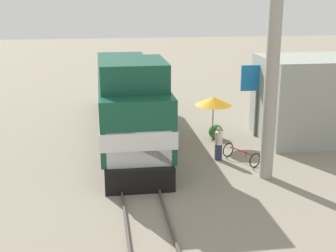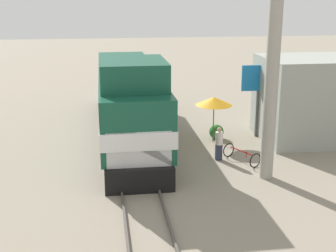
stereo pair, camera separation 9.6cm
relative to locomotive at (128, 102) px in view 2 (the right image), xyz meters
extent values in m
plane|color=gray|center=(0.00, -3.85, -1.95)|extent=(120.00, 120.00, 0.00)
cube|color=#4C4742|center=(-0.72, -3.85, -1.88)|extent=(0.08, 36.28, 0.15)
cube|color=#4C4742|center=(0.72, -3.85, -1.88)|extent=(0.08, 36.28, 0.15)
cube|color=black|center=(0.00, 0.50, -1.46)|extent=(2.71, 15.74, 0.97)
cube|color=#144C38|center=(0.00, 0.50, 0.32)|extent=(2.94, 15.11, 2.59)
cube|color=white|center=(0.00, 0.50, 0.06)|extent=(2.98, 15.27, 0.70)
cube|color=white|center=(0.00, -5.96, -0.26)|extent=(2.50, 2.20, 1.42)
cube|color=#144C38|center=(0.00, -4.23, 2.19)|extent=(2.76, 3.46, 1.16)
cylinder|color=#9E998E|center=(5.34, -6.37, 3.89)|extent=(0.55, 0.55, 11.68)
cylinder|color=#4C4C4C|center=(4.27, -1.33, -0.82)|extent=(0.05, 0.05, 2.26)
cone|color=orange|center=(4.27, -1.33, 0.20)|extent=(1.87, 1.87, 0.42)
cube|color=#595959|center=(6.76, -0.72, -0.70)|extent=(0.12, 0.12, 2.50)
cube|color=#1972BF|center=(6.76, -0.72, 1.22)|extent=(1.81, 0.08, 1.34)
sphere|color=#2D722D|center=(4.56, -0.85, -1.57)|extent=(0.76, 0.76, 0.76)
cube|color=#2D3347|center=(3.89, -4.03, -1.58)|extent=(0.30, 0.20, 0.75)
cylinder|color=silver|center=(3.89, -4.03, -0.91)|extent=(0.34, 0.34, 0.59)
sphere|color=tan|center=(3.89, -4.03, -0.50)|extent=(0.22, 0.22, 0.22)
torus|color=black|center=(5.24, -5.25, -1.62)|extent=(0.62, 0.35, 0.67)
torus|color=black|center=(4.45, -3.70, -1.62)|extent=(0.62, 0.35, 0.67)
cube|color=#A51919|center=(4.85, -4.48, -1.42)|extent=(0.70, 1.34, 0.04)
cylinder|color=#A51919|center=(4.98, -4.75, -1.50)|extent=(0.04, 0.04, 0.28)
cube|color=#999E93|center=(9.92, -1.54, 0.20)|extent=(6.18, 4.18, 4.30)
camera|label=1|loc=(-1.37, -23.84, 5.51)|focal=50.00mm
camera|label=2|loc=(-1.27, -23.85, 5.51)|focal=50.00mm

